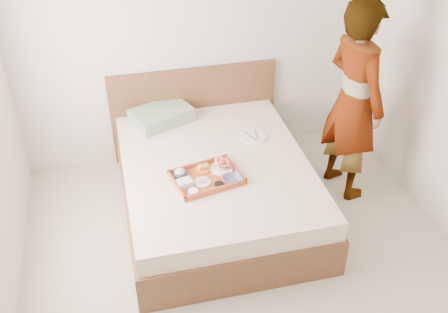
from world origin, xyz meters
name	(u,v)px	position (x,y,z in m)	size (l,w,h in m)	color
ground	(256,292)	(0.00, 0.00, 0.00)	(3.50, 4.00, 0.01)	beige
wall_back	(199,31)	(0.00, 2.00, 1.30)	(3.50, 0.01, 2.60)	silver
bed	(216,187)	(-0.08, 1.00, 0.27)	(1.65, 2.00, 0.53)	brown
headboard	(194,112)	(-0.08, 1.97, 0.47)	(1.65, 0.06, 0.95)	brown
pillow	(162,115)	(-0.43, 1.77, 0.59)	(0.54, 0.37, 0.13)	gray
tray	(207,177)	(-0.21, 0.78, 0.55)	(0.54, 0.39, 0.05)	#C8562F
prawn_plate	(222,168)	(-0.06, 0.87, 0.55)	(0.19, 0.19, 0.01)	white
navy_bowl_big	(232,179)	(-0.01, 0.70, 0.56)	(0.15, 0.15, 0.04)	navy
sauce_dish	(219,185)	(-0.14, 0.65, 0.56)	(0.08, 0.08, 0.03)	black
meat_plate	(202,182)	(-0.25, 0.73, 0.55)	(0.13, 0.13, 0.01)	white
bread_plate	(203,169)	(-0.21, 0.91, 0.55)	(0.13, 0.13, 0.01)	orange
salad_bowl	(180,174)	(-0.41, 0.87, 0.56)	(0.12, 0.12, 0.04)	navy
plastic_tub	(185,183)	(-0.39, 0.73, 0.57)	(0.11, 0.09, 0.05)	silver
cheese_round	(193,192)	(-0.35, 0.62, 0.56)	(0.08, 0.08, 0.03)	white
dinner_plate	(253,136)	(0.34, 1.30, 0.54)	(0.25, 0.25, 0.01)	white
person	(354,101)	(1.16, 1.07, 0.92)	(0.67, 0.44, 1.84)	white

